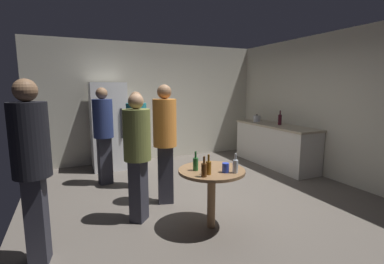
# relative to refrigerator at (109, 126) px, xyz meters

# --- Properties ---
(ground_plane) EXTENTS (5.20, 5.20, 0.10)m
(ground_plane) POSITION_rel_refrigerator_xyz_m (1.08, -2.20, -0.95)
(ground_plane) COLOR #5B544C
(wall_back) EXTENTS (5.32, 0.06, 2.70)m
(wall_back) POSITION_rel_refrigerator_xyz_m (1.08, 0.43, 0.45)
(wall_back) COLOR beige
(wall_back) RESTS_ON ground_plane
(wall_side_right) EXTENTS (0.06, 5.20, 2.70)m
(wall_side_right) POSITION_rel_refrigerator_xyz_m (3.71, -2.20, 0.45)
(wall_side_right) COLOR beige
(wall_side_right) RESTS_ON ground_plane
(refrigerator) EXTENTS (0.70, 0.68, 1.80)m
(refrigerator) POSITION_rel_refrigerator_xyz_m (0.00, 0.00, 0.00)
(refrigerator) COLOR white
(refrigerator) RESTS_ON ground_plane
(kitchen_counter) EXTENTS (0.64, 2.12, 0.90)m
(kitchen_counter) POSITION_rel_refrigerator_xyz_m (3.36, -1.21, -0.45)
(kitchen_counter) COLOR beige
(kitchen_counter) RESTS_ON ground_plane
(kettle) EXTENTS (0.24, 0.17, 0.18)m
(kettle) POSITION_rel_refrigerator_xyz_m (3.31, -0.60, 0.07)
(kettle) COLOR #B2B2B7
(kettle) RESTS_ON kitchen_counter
(wine_bottle_on_counter) EXTENTS (0.08, 0.08, 0.31)m
(wine_bottle_on_counter) POSITION_rel_refrigerator_xyz_m (3.41, -1.28, 0.12)
(wine_bottle_on_counter) COLOR #3F141E
(wine_bottle_on_counter) RESTS_ON kitchen_counter
(foreground_table) EXTENTS (0.80, 0.80, 0.73)m
(foreground_table) POSITION_rel_refrigerator_xyz_m (0.77, -3.14, -0.27)
(foreground_table) COLOR olive
(foreground_table) RESTS_ON ground_plane
(beer_bottle_amber) EXTENTS (0.06, 0.06, 0.23)m
(beer_bottle_amber) POSITION_rel_refrigerator_xyz_m (0.64, -3.30, -0.08)
(beer_bottle_amber) COLOR #8C5919
(beer_bottle_amber) RESTS_ON foreground_table
(beer_bottle_brown) EXTENTS (0.06, 0.06, 0.23)m
(beer_bottle_brown) POSITION_rel_refrigerator_xyz_m (0.56, -3.35, -0.08)
(beer_bottle_brown) COLOR #593314
(beer_bottle_brown) RESTS_ON foreground_table
(beer_bottle_green) EXTENTS (0.06, 0.06, 0.23)m
(beer_bottle_green) POSITION_rel_refrigerator_xyz_m (0.58, -3.10, -0.08)
(beer_bottle_green) COLOR #26662D
(beer_bottle_green) RESTS_ON foreground_table
(beer_bottle_clear) EXTENTS (0.06, 0.06, 0.23)m
(beer_bottle_clear) POSITION_rel_refrigerator_xyz_m (0.95, -3.37, -0.08)
(beer_bottle_clear) COLOR silver
(beer_bottle_clear) RESTS_ON foreground_table
(plastic_cup_blue) EXTENTS (0.08, 0.08, 0.11)m
(plastic_cup_blue) POSITION_rel_refrigerator_xyz_m (0.86, -3.31, -0.11)
(plastic_cup_blue) COLOR blue
(plastic_cup_blue) RESTS_ON foreground_table
(person_in_black_shirt) EXTENTS (0.39, 0.39, 1.79)m
(person_in_black_shirt) POSITION_rel_refrigerator_xyz_m (-1.10, -3.09, 0.15)
(person_in_black_shirt) COLOR #2D2D38
(person_in_black_shirt) RESTS_ON ground_plane
(person_in_teal_shirt) EXTENTS (0.43, 0.43, 1.63)m
(person_in_teal_shirt) POSITION_rel_refrigerator_xyz_m (0.29, -1.34, 0.05)
(person_in_teal_shirt) COLOR #2D2D38
(person_in_teal_shirt) RESTS_ON ground_plane
(person_in_olive_shirt) EXTENTS (0.48, 0.48, 1.63)m
(person_in_olive_shirt) POSITION_rel_refrigerator_xyz_m (0.00, -2.60, 0.05)
(person_in_olive_shirt) COLOR #2D2D38
(person_in_olive_shirt) RESTS_ON ground_plane
(person_in_navy_shirt) EXTENTS (0.40, 0.40, 1.70)m
(person_in_navy_shirt) POSITION_rel_refrigerator_xyz_m (-0.22, -0.97, 0.10)
(person_in_navy_shirt) COLOR #2D2D38
(person_in_navy_shirt) RESTS_ON ground_plane
(person_in_orange_shirt) EXTENTS (0.42, 0.42, 1.75)m
(person_in_orange_shirt) POSITION_rel_refrigerator_xyz_m (0.50, -2.20, 0.12)
(person_in_orange_shirt) COLOR #2D2D38
(person_in_orange_shirt) RESTS_ON ground_plane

